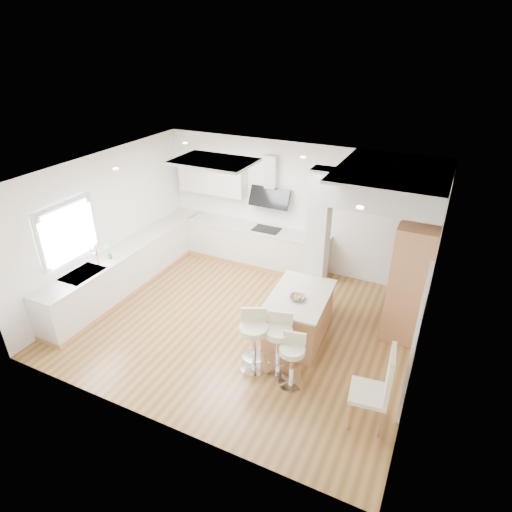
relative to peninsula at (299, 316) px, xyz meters
The scene contains 18 objects.
ground 1.16m from the peninsula, behind, with size 6.00×6.00×0.00m, color olive.
ceiling 1.16m from the peninsula, behind, with size 6.00×5.00×0.02m, color silver.
wall_back 2.81m from the peninsula, 113.87° to the left, with size 6.00×0.04×2.80m, color white.
wall_left 4.18m from the peninsula, behind, with size 0.04×5.00×2.80m, color white.
wall_right 2.16m from the peninsula, ahead, with size 0.04×5.00×2.80m, color white.
skylight 3.03m from the peninsula, 164.55° to the left, with size 4.10×2.10×0.06m.
window_left 4.33m from the peninsula, 166.23° to the right, with size 0.06×1.28×1.07m.
doorway_right 2.10m from the peninsula, 19.80° to the right, with size 0.05×1.00×2.10m.
counter_left 3.77m from the peninsula, behind, with size 0.63×4.50×1.35m.
counter_back 2.93m from the peninsula, 132.84° to the left, with size 3.62×0.63×2.50m.
pillar 1.29m from the peninsula, 91.20° to the left, with size 0.35×0.35×2.80m.
soffit 2.73m from the peninsula, 51.85° to the left, with size 1.78×2.20×0.40m.
oven_column 2.07m from the peninsula, 35.37° to the left, with size 0.63×1.21×2.10m.
peninsula is the anchor object (origin of this frame).
bar_stool_a 1.10m from the peninsula, 109.23° to the right, with size 0.61×0.61×1.03m.
bar_stool_b 0.91m from the peninsula, 89.95° to the right, with size 0.54×0.54×1.00m.
bar_stool_c 1.15m from the peninsula, 74.40° to the right, with size 0.46×0.46×0.88m.
dining_chair 2.09m from the peninsula, 39.84° to the right, with size 0.55×0.55×1.27m.
Camera 1 is at (3.01, -5.65, 4.76)m, focal length 30.00 mm.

